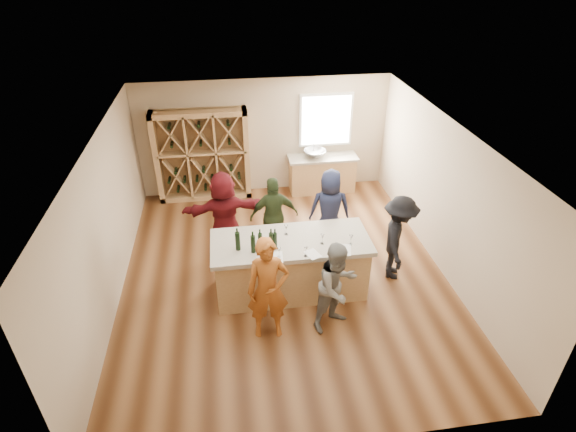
{
  "coord_description": "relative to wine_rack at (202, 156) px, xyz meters",
  "views": [
    {
      "loc": [
        -0.91,
        -6.7,
        5.44
      ],
      "look_at": [
        0.1,
        0.2,
        1.15
      ],
      "focal_mm": 28.0,
      "sensor_mm": 36.0,
      "label": 1
    }
  ],
  "objects": [
    {
      "name": "window_frame",
      "position": [
        3.0,
        0.2,
        0.65
      ],
      "size": [
        1.3,
        0.06,
        1.3
      ],
      "primitive_type": "cube",
      "color": "white",
      "rests_on": "wall_back"
    },
    {
      "name": "tasting_counter_base",
      "position": [
        1.55,
        -3.75,
        -0.6
      ],
      "size": [
        2.6,
        1.0,
        1.0
      ],
      "primitive_type": "cube",
      "color": "tan",
      "rests_on": "floor"
    },
    {
      "name": "wine_bottle_b",
      "position": [
        0.89,
        -3.99,
        0.14
      ],
      "size": [
        0.1,
        0.1,
        0.31
      ],
      "primitive_type": "cylinder",
      "rotation": [
        0.0,
        0.0,
        0.39
      ],
      "color": "black",
      "rests_on": "tasting_counter_top"
    },
    {
      "name": "sink",
      "position": [
        2.7,
        -0.07,
        -0.09
      ],
      "size": [
        0.54,
        0.54,
        0.19
      ],
      "primitive_type": "imported",
      "color": "silver",
      "rests_on": "back_counter_top"
    },
    {
      "name": "wall_right",
      "position": [
        4.55,
        -3.27,
        0.3
      ],
      "size": [
        0.1,
        7.0,
        2.8
      ],
      "primitive_type": "cube",
      "color": "tan",
      "rests_on": "ground"
    },
    {
      "name": "wine_glass_c",
      "position": [
        2.23,
        -4.18,
        0.06
      ],
      "size": [
        0.07,
        0.07,
        0.17
      ],
      "primitive_type": "cone",
      "rotation": [
        0.0,
        0.0,
        -0.2
      ],
      "color": "white",
      "rests_on": "tasting_counter_top"
    },
    {
      "name": "back_counter_top",
      "position": [
        2.9,
        -0.07,
        -0.21
      ],
      "size": [
        1.7,
        0.62,
        0.06
      ],
      "primitive_type": "cube",
      "color": "#A19684",
      "rests_on": "back_counter_base"
    },
    {
      "name": "wall_left",
      "position": [
        -1.55,
        -3.27,
        0.3
      ],
      "size": [
        0.1,
        7.0,
        2.8
      ],
      "primitive_type": "cube",
      "color": "tan",
      "rests_on": "ground"
    },
    {
      "name": "person_far_mid",
      "position": [
        1.41,
        -2.49,
        -0.28
      ],
      "size": [
        0.98,
        0.53,
        1.64
      ],
      "primitive_type": "imported",
      "rotation": [
        0.0,
        0.0,
        3.19
      ],
      "color": "#263319",
      "rests_on": "floor"
    },
    {
      "name": "wine_glass_b",
      "position": [
        1.72,
        -4.22,
        0.06
      ],
      "size": [
        0.07,
        0.07,
        0.16
      ],
      "primitive_type": "cone",
      "rotation": [
        0.0,
        0.0,
        0.27
      ],
      "color": "white",
      "rests_on": "tasting_counter_top"
    },
    {
      "name": "tasting_menu_a",
      "position": [
        1.24,
        -4.19,
        -0.02
      ],
      "size": [
        0.25,
        0.33,
        0.0
      ],
      "primitive_type": "cube",
      "rotation": [
        0.0,
        0.0,
        -0.09
      ],
      "color": "white",
      "rests_on": "tasting_counter_top"
    },
    {
      "name": "wine_glass_d",
      "position": [
        2.06,
        -3.92,
        0.07
      ],
      "size": [
        0.09,
        0.09,
        0.18
      ],
      "primitive_type": "cone",
      "rotation": [
        0.0,
        0.0,
        0.42
      ],
      "color": "white",
      "rests_on": "tasting_counter_top"
    },
    {
      "name": "wine_glass_a",
      "position": [
        1.29,
        -4.19,
        0.06
      ],
      "size": [
        0.07,
        0.07,
        0.17
      ],
      "primitive_type": "cone",
      "rotation": [
        0.0,
        0.0,
        0.03
      ],
      "color": "white",
      "rests_on": "tasting_counter_top"
    },
    {
      "name": "floor",
      "position": [
        1.5,
        -3.27,
        -1.15
      ],
      "size": [
        6.0,
        7.0,
        0.1
      ],
      "primitive_type": "cube",
      "color": "brown",
      "rests_on": "ground"
    },
    {
      "name": "wine_bottle_d",
      "position": [
        1.19,
        -3.93,
        0.13
      ],
      "size": [
        0.09,
        0.09,
        0.3
      ],
      "primitive_type": "cylinder",
      "rotation": [
        0.0,
        0.0,
        0.28
      ],
      "color": "black",
      "rests_on": "tasting_counter_top"
    },
    {
      "name": "back_counter_base",
      "position": [
        2.9,
        -0.07,
        -0.67
      ],
      "size": [
        1.6,
        0.58,
        0.86
      ],
      "primitive_type": "cube",
      "color": "tan",
      "rests_on": "floor"
    },
    {
      "name": "wine_bottle_e",
      "position": [
        1.26,
        -3.91,
        0.12
      ],
      "size": [
        0.09,
        0.09,
        0.28
      ],
      "primitive_type": "cylinder",
      "rotation": [
        0.0,
        0.0,
        0.38
      ],
      "color": "black",
      "rests_on": "tasting_counter_top"
    },
    {
      "name": "wine_glass_e",
      "position": [
        2.52,
        -4.01,
        0.07
      ],
      "size": [
        0.07,
        0.07,
        0.18
      ],
      "primitive_type": "cone",
      "rotation": [
        0.0,
        0.0,
        0.04
      ],
      "color": "white",
      "rests_on": "tasting_counter_top"
    },
    {
      "name": "wine_bottle_a",
      "position": [
        0.65,
        -3.88,
        0.15
      ],
      "size": [
        0.1,
        0.1,
        0.33
      ],
      "primitive_type": "cylinder",
      "rotation": [
        0.0,
        0.0,
        0.27
      ],
      "color": "black",
      "rests_on": "tasting_counter_top"
    },
    {
      "name": "person_far_right",
      "position": [
        2.54,
        -2.44,
        -0.26
      ],
      "size": [
        0.89,
        0.65,
        1.69
      ],
      "primitive_type": "imported",
      "rotation": [
        0.0,
        0.0,
        3.0
      ],
      "color": "#191E38",
      "rests_on": "floor"
    },
    {
      "name": "ceiling",
      "position": [
        1.5,
        -3.27,
        1.75
      ],
      "size": [
        6.0,
        7.0,
        0.1
      ],
      "primitive_type": "cube",
      "color": "white",
      "rests_on": "ground"
    },
    {
      "name": "person_near_left",
      "position": [
        1.05,
        -4.74,
        -0.2
      ],
      "size": [
        0.67,
        0.5,
        1.79
      ],
      "primitive_type": "imported",
      "rotation": [
        0.0,
        0.0,
        -0.03
      ],
      "color": "#994C19",
      "rests_on": "floor"
    },
    {
      "name": "person_far_left",
      "position": [
        0.44,
        -2.36,
        -0.22
      ],
      "size": [
        1.67,
        0.73,
        1.75
      ],
      "primitive_type": "imported",
      "rotation": [
        0.0,
        0.0,
        3.23
      ],
      "color": "#590F14",
      "rests_on": "floor"
    },
    {
      "name": "window_pane",
      "position": [
        3.0,
        0.17,
        0.65
      ],
      "size": [
        1.18,
        0.01,
        1.18
      ],
      "primitive_type": "cube",
      "color": "white",
      "rests_on": "wall_back"
    },
    {
      "name": "wine_glass_f",
      "position": [
        1.5,
        -3.55,
        0.07
      ],
      "size": [
        0.07,
        0.07,
        0.18
      ],
      "primitive_type": "cone",
      "color": "white",
      "rests_on": "tasting_counter_top"
    },
    {
      "name": "wine_rack",
      "position": [
        0.0,
        0.0,
        0.0
      ],
      "size": [
        2.2,
        0.45,
        2.2
      ],
      "primitive_type": "cube",
      "color": "tan",
      "rests_on": "floor"
    },
    {
      "name": "wall_front",
      "position": [
        1.5,
        -6.82,
        0.3
      ],
      "size": [
        6.0,
        0.1,
        2.8
      ],
      "primitive_type": "cube",
      "color": "tan",
      "rests_on": "ground"
    },
    {
      "name": "faucet",
      "position": [
        2.7,
        0.11,
        -0.03
      ],
      "size": [
        0.02,
        0.02,
        0.3
      ],
      "primitive_type": "cylinder",
      "color": "silver",
      "rests_on": "back_counter_top"
    },
    {
      "name": "wall_back",
      "position": [
        1.5,
        0.28,
        0.3
      ],
      "size": [
        6.0,
        0.1,
        2.8
      ],
      "primitive_type": "cube",
      "color": "tan",
      "rests_on": "ground"
    },
    {
      "name": "tasting_menu_c",
      "position": [
        2.38,
        -4.14,
        -0.02
      ],
      "size": [
        0.32,
        0.38,
        0.0
      ],
      "primitive_type": "cube",
      "rotation": [
        0.0,
        0.0,
        -0.26
      ],
      "color": "white",
      "rests_on": "tasting_counter_top"
    },
    {
      "name": "tasting_menu_b",
      "position": [
        1.84,
        -4.19,
        -0.02
      ],
      "size": [
        0.29,
        0.33,
        0.0
      ],
      "primitive_type": "cube",
      "rotation": [
        0.0,
        0.0,
        0.39
      ],
      "color": "white",
      "rests_on": "tasting_counter_top"
    },
    {
      "name": "person_server",
      "position": [
        3.54,
        -3.61,
        -0.27
      ],
      "size": [
        0.83,
        1.18,
        1.67
      ],
      "primitive_type": "imported",
      "rotation": [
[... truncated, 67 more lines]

